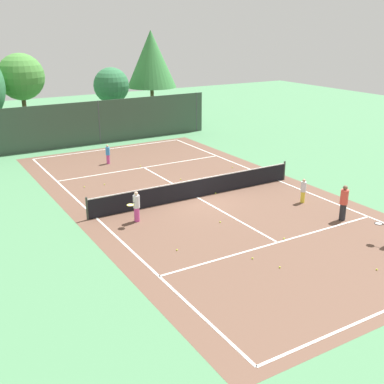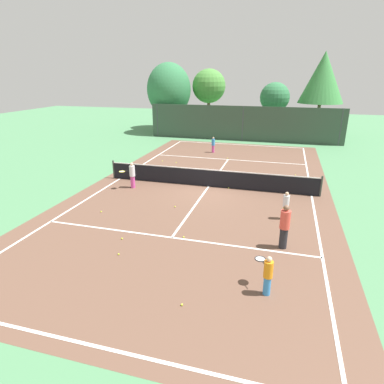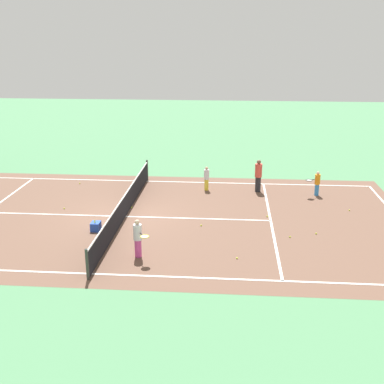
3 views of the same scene
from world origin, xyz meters
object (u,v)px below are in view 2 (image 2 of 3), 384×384
Objects in this scene: player_1 at (285,226)px; tennis_ball_3 at (231,172)px; tennis_ball_0 at (184,237)px; tennis_ball_6 at (175,207)px; tennis_ball_10 at (176,163)px; tennis_ball_5 at (119,254)px; player_0 at (213,145)px; player_3 at (132,175)px; tennis_ball_7 at (229,188)px; ball_crate at (185,177)px; tennis_ball_11 at (101,212)px; player_4 at (286,205)px; tennis_ball_12 at (162,161)px; tennis_ball_8 at (295,175)px; tennis_ball_9 at (227,158)px; tennis_ball_1 at (182,305)px; tennis_ball_2 at (307,193)px; player_2 at (267,274)px; tennis_ball_4 at (122,238)px.

tennis_ball_3 is at bearing 110.59° from player_1.
tennis_ball_0 and tennis_ball_6 have the same top height.
tennis_ball_5 is at bearing -80.87° from tennis_ball_10.
player_0 is 10.05m from player_3.
player_3 is 6.52m from tennis_ball_3.
tennis_ball_7 is at bearing 59.31° from tennis_ball_6.
tennis_ball_11 is at bearing -111.28° from ball_crate.
player_1 is 1.16× the size of player_3.
tennis_ball_12 is at bearing 137.47° from player_4.
player_4 is 18.95× the size of tennis_ball_8.
tennis_ball_9 is (1.27, 14.81, 0.00)m from tennis_ball_5.
player_0 is 18.76m from tennis_ball_1.
player_0 reaches higher than tennis_ball_1.
tennis_ball_5 and tennis_ball_8 have the same top height.
tennis_ball_3 is (4.78, 4.37, -0.71)m from player_3.
tennis_ball_10 is (-4.14, 1.39, 0.00)m from tennis_ball_3.
tennis_ball_2 is 8.32m from tennis_ball_9.
tennis_ball_7 is at bearing 72.71° from tennis_ball_5.
player_2 is 11.20m from ball_crate.
player_3 is 21.80× the size of tennis_ball_4.
player_0 reaches higher than player_2.
ball_crate reaches higher than tennis_ball_1.
ball_crate is (-5.83, 6.90, -0.67)m from player_1.
tennis_ball_12 is (-5.64, 4.63, 0.00)m from tennis_ball_7.
tennis_ball_0 is at bearing -47.71° from player_3.
tennis_ball_3 is (-0.82, 13.12, 0.00)m from tennis_ball_1.
tennis_ball_3 is 10.38m from tennis_ball_4.
ball_crate is at bearing 175.62° from tennis_ball_2.
player_4 is at bearing -106.52° from tennis_ball_2.
player_3 is at bearing 146.71° from tennis_ball_6.
tennis_ball_10 is at bearing 161.45° from tennis_ball_3.
tennis_ball_0 is at bearing 45.41° from tennis_ball_5.
tennis_ball_6 is at bearing -148.50° from tennis_ball_2.
tennis_ball_1 is 1.00× the size of tennis_ball_9.
tennis_ball_2 and tennis_ball_11 have the same top height.
tennis_ball_5 is at bearing -94.90° from tennis_ball_9.
player_0 is 8.90m from tennis_ball_7.
ball_crate reaches higher than tennis_ball_9.
tennis_ball_2 is at bearing 70.36° from tennis_ball_1.
tennis_ball_3 is at bearing -76.87° from tennis_ball_9.
tennis_ball_9 is (-1.24, 6.74, 0.00)m from tennis_ball_7.
tennis_ball_3 is at bearing 88.17° from tennis_ball_0.
player_0 is 18.89× the size of tennis_ball_8.
tennis_ball_2 is 4.17m from tennis_ball_7.
player_2 is at bearing -38.68° from tennis_ball_0.
ball_crate is 3.94m from tennis_ball_10.
player_3 reaches higher than tennis_ball_2.
player_3 is 7.32m from tennis_ball_5.
ball_crate reaches higher than tennis_ball_4.
tennis_ball_4 is 3.01m from tennis_ball_11.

